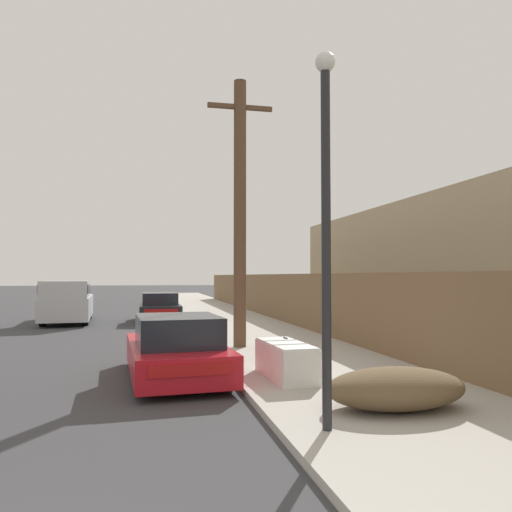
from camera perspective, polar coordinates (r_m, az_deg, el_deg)
name	(u,v)px	position (r m, az deg, el deg)	size (l,w,h in m)	color
sidewalk_curb	(219,314)	(26.45, -4.31, -6.58)	(4.20, 63.00, 0.12)	#ADA89E
discarded_fridge	(286,360)	(9.59, 3.41, -11.80)	(0.78, 1.88, 0.68)	silver
parked_sports_car_red	(176,350)	(10.15, -9.11, -10.56)	(2.03, 4.13, 1.27)	red
car_parked_mid	(159,308)	(22.72, -10.97, -5.85)	(1.76, 4.21, 1.30)	black
pickup_truck	(67,302)	(23.05, -20.77, -4.93)	(2.28, 5.48, 1.83)	silver
utility_pole	(240,209)	(13.67, -1.85, 5.35)	(1.80, 0.34, 7.29)	brown
street_lamp	(326,208)	(6.39, 8.00, 5.42)	(0.26, 0.26, 4.78)	#232326
brush_pile	(396,388)	(7.69, 15.70, -14.35)	(2.09, 1.26, 0.59)	brown
wooden_fence	(274,296)	(22.65, 2.13, -4.62)	(0.08, 40.70, 2.00)	brown
building_right_house	(497,269)	(17.80, 25.80, -1.38)	(6.00, 19.49, 4.50)	tan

